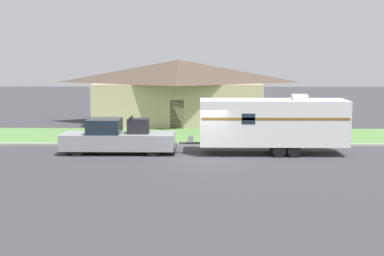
# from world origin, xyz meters

# --- Properties ---
(ground_plane) EXTENTS (120.00, 120.00, 0.00)m
(ground_plane) POSITION_xyz_m (0.00, 0.00, 0.00)
(ground_plane) COLOR #38383D
(curb_strip) EXTENTS (80.00, 0.30, 0.14)m
(curb_strip) POSITION_xyz_m (0.00, 3.75, 0.07)
(curb_strip) COLOR #999993
(curb_strip) RESTS_ON ground_plane
(lawn_strip) EXTENTS (80.00, 7.00, 0.03)m
(lawn_strip) POSITION_xyz_m (0.00, 7.40, 0.01)
(lawn_strip) COLOR #568442
(lawn_strip) RESTS_ON ground_plane
(house_across_street) EXTENTS (13.44, 7.23, 4.92)m
(house_across_street) POSITION_xyz_m (-1.85, 14.17, 2.55)
(house_across_street) COLOR tan
(house_across_street) RESTS_ON ground_plane
(pickup_truck) EXTENTS (6.22, 1.94, 2.02)m
(pickup_truck) POSITION_xyz_m (-4.69, 1.31, 0.84)
(pickup_truck) COLOR black
(pickup_truck) RESTS_ON ground_plane
(travel_trailer) EXTENTS (8.99, 2.26, 3.23)m
(travel_trailer) POSITION_xyz_m (3.75, 1.31, 1.73)
(travel_trailer) COLOR black
(travel_trailer) RESTS_ON ground_plane
(mailbox) EXTENTS (0.48, 0.20, 1.33)m
(mailbox) POSITION_xyz_m (2.84, 4.85, 1.02)
(mailbox) COLOR brown
(mailbox) RESTS_ON ground_plane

